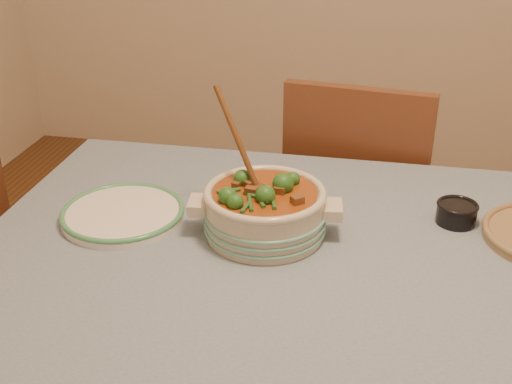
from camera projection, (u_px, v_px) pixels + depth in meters
dining_table at (349, 298)px, 1.40m from camera, size 1.68×1.08×0.76m
stew_casserole at (265, 207)px, 1.44m from camera, size 0.35×0.30×0.33m
white_plate at (123, 213)px, 1.52m from camera, size 0.33×0.33×0.03m
condiment_bowl at (457, 212)px, 1.50m from camera, size 0.10×0.10×0.05m
chair_far at (357, 198)px, 2.10m from camera, size 0.50×0.50×0.94m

